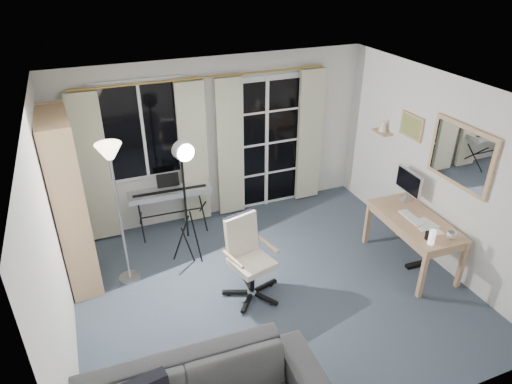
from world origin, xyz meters
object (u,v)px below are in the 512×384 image
studio_light (184,166)px  mug (452,234)px  keyboard_piano (170,193)px  office_chair (246,250)px  monitor (409,183)px  torchiere_lamp (113,174)px  desk (415,225)px  bookshelf (67,208)px

studio_light → mug: (2.74, -1.57, -0.67)m
keyboard_piano → office_chair: size_ratio=1.16×
monitor → mug: 0.98m
torchiere_lamp → desk: size_ratio=1.41×
office_chair → desk: (2.16, -0.29, 0.01)m
desk → monitor: 0.60m
studio_light → torchiere_lamp: bearing=166.7°
bookshelf → studio_light: (1.37, -0.23, 0.40)m
torchiere_lamp → mug: (3.55, -1.53, -0.73)m
keyboard_piano → monitor: bearing=-24.3°
studio_light → office_chair: 1.22m
torchiere_lamp → studio_light: (0.81, 0.03, -0.06)m
monitor → mug: size_ratio=4.40×
desk → office_chair: bearing=174.6°
keyboard_piano → monitor: monitor is taller
torchiere_lamp → desk: torchiere_lamp is taller
monitor → mug: monitor is taller
torchiere_lamp → keyboard_piano: 1.42m
keyboard_piano → studio_light: studio_light is taller
office_chair → keyboard_piano: bearing=93.8°
studio_light → desk: bearing=-37.7°
office_chair → torchiere_lamp: bearing=135.4°
keyboard_piano → mug: (2.80, -2.39, 0.10)m
office_chair → monitor: (2.36, 0.16, 0.35)m
studio_light → office_chair: bearing=-74.1°
keyboard_piano → office_chair: 1.69m
torchiere_lamp → studio_light: size_ratio=1.04×
torchiere_lamp → keyboard_piano: size_ratio=1.57×
bookshelf → studio_light: 1.44m
torchiere_lamp → studio_light: bearing=2.4°
torchiere_lamp → studio_light: 0.81m
studio_light → bookshelf: bearing=154.9°
studio_light → keyboard_piano: bearing=78.2°
studio_light → desk: (2.64, -1.07, -0.81)m
bookshelf → monitor: bookshelf is taller
monitor → bookshelf: bearing=170.9°
bookshelf → desk: (4.01, -1.29, -0.41)m
desk → torchiere_lamp: bearing=165.5°
office_chair → monitor: size_ratio=2.05×
office_chair → desk: size_ratio=0.78×
bookshelf → torchiere_lamp: (0.55, -0.26, 0.46)m
desk → monitor: monitor is taller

